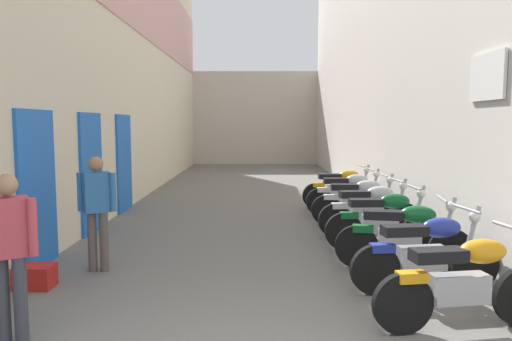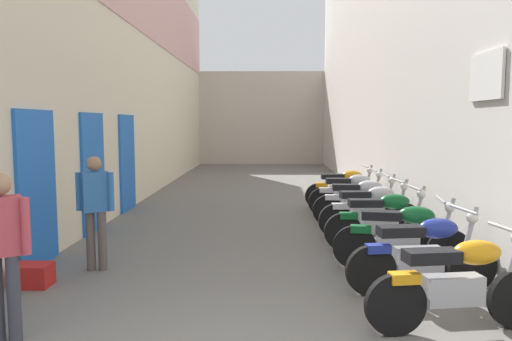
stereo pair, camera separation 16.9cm
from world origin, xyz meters
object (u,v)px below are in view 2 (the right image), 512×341
object	(u,v)px
motorcycle_third	(402,235)
motorcycle_eighth	(345,187)
motorcycle_nearest	(459,281)
plastic_crate	(33,275)
motorcycle_sixth	(361,201)
motorcycle_seventh	(351,193)
pedestrian_mid_alley	(95,204)
motorcycle_fourth	(383,219)
motorcycle_fifth	(371,209)
pedestrian_by_doorway	(3,245)
motorcycle_second	(423,252)

from	to	relation	value
motorcycle_third	motorcycle_eighth	xyz separation A→B (m)	(0.00, 4.84, 0.00)
motorcycle_nearest	motorcycle_eighth	distance (m)	6.77
motorcycle_nearest	motorcycle_third	bearing A→B (deg)	90.00
motorcycle_eighth	plastic_crate	bearing A→B (deg)	-130.44
motorcycle_eighth	motorcycle_sixth	bearing A→B (deg)	-90.00
motorcycle_seventh	pedestrian_mid_alley	xyz separation A→B (m)	(-4.17, -4.00, 0.42)
motorcycle_fourth	motorcycle_third	bearing A→B (deg)	-90.01
motorcycle_fourth	motorcycle_fifth	xyz separation A→B (m)	(-0.00, 0.90, 0.00)
pedestrian_mid_alley	motorcycle_seventh	bearing A→B (deg)	43.76
motorcycle_nearest	motorcycle_fourth	size ratio (longest dim) A/B	0.99
motorcycle_seventh	plastic_crate	xyz separation A→B (m)	(-4.74, -4.67, -0.36)
motorcycle_third	motorcycle_eighth	size ratio (longest dim) A/B	0.99
motorcycle_fifth	motorcycle_fourth	bearing A→B (deg)	-90.00
motorcycle_third	pedestrian_mid_alley	distance (m)	4.20
motorcycle_seventh	pedestrian_by_doorway	bearing A→B (deg)	-124.44
motorcycle_fourth	motorcycle_eighth	size ratio (longest dim) A/B	1.00
motorcycle_third	motorcycle_fourth	world-z (taller)	same
motorcycle_seventh	pedestrian_by_doorway	xyz separation A→B (m)	(-4.24, -6.19, 0.42)
motorcycle_fourth	pedestrian_mid_alley	distance (m)	4.34
motorcycle_nearest	motorcycle_third	size ratio (longest dim) A/B	1.00
motorcycle_second	motorcycle_fourth	xyz separation A→B (m)	(0.00, 1.95, 0.00)
motorcycle_second	motorcycle_third	xyz separation A→B (m)	(-0.00, 0.87, 0.00)
motorcycle_second	motorcycle_seventh	distance (m)	4.82
motorcycle_fifth	motorcycle_sixth	size ratio (longest dim) A/B	1.00
motorcycle_nearest	motorcycle_sixth	size ratio (longest dim) A/B	0.99
motorcycle_fourth	motorcycle_eighth	world-z (taller)	same
motorcycle_nearest	motorcycle_second	bearing A→B (deg)	90.00
motorcycle_third	motorcycle_eighth	bearing A→B (deg)	90.00
motorcycle_third	pedestrian_by_doorway	bearing A→B (deg)	-152.19
motorcycle_nearest	motorcycle_fifth	bearing A→B (deg)	90.00
motorcycle_fourth	pedestrian_by_doorway	size ratio (longest dim) A/B	1.18
motorcycle_fourth	pedestrian_mid_alley	size ratio (longest dim) A/B	1.18
motorcycle_fourth	motorcycle_eighth	xyz separation A→B (m)	(-0.00, 3.76, 0.00)
motorcycle_fifth	motorcycle_sixth	xyz separation A→B (m)	(0.00, 0.93, 0.00)
motorcycle_nearest	motorcycle_sixth	xyz separation A→B (m)	(0.00, 4.83, 0.00)
motorcycle_second	motorcycle_fifth	world-z (taller)	same
pedestrian_by_doorway	plastic_crate	size ratio (longest dim) A/B	3.57
motorcycle_third	plastic_crate	xyz separation A→B (m)	(-4.74, -0.72, -0.36)
motorcycle_second	motorcycle_eighth	xyz separation A→B (m)	(0.00, 5.71, 0.00)
motorcycle_second	motorcycle_sixth	xyz separation A→B (m)	(0.00, 3.78, 0.00)
motorcycle_second	motorcycle_third	size ratio (longest dim) A/B	1.00
pedestrian_by_doorway	pedestrian_mid_alley	distance (m)	2.19
motorcycle_fifth	motorcycle_seventh	distance (m)	1.97
motorcycle_second	motorcycle_eighth	bearing A→B (deg)	90.00
motorcycle_nearest	motorcycle_seventh	xyz separation A→B (m)	(0.00, 5.88, 0.00)
motorcycle_eighth	pedestrian_by_doorway	distance (m)	8.26
motorcycle_fifth	motorcycle_eighth	size ratio (longest dim) A/B	1.00
motorcycle_seventh	pedestrian_by_doorway	size ratio (longest dim) A/B	1.18
motorcycle_third	pedestrian_by_doorway	xyz separation A→B (m)	(-4.24, -2.24, 0.42)
pedestrian_by_doorway	plastic_crate	distance (m)	1.77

